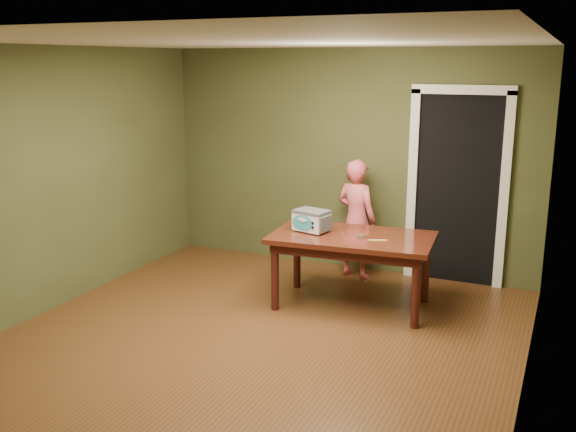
# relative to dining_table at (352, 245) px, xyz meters

# --- Properties ---
(floor) EXTENTS (5.00, 5.00, 0.00)m
(floor) POSITION_rel_dining_table_xyz_m (-0.50, -1.27, -0.65)
(floor) COLOR #593719
(floor) RESTS_ON ground
(room_shell) EXTENTS (4.52, 5.02, 2.61)m
(room_shell) POSITION_rel_dining_table_xyz_m (-0.50, -1.27, 1.06)
(room_shell) COLOR #454F2A
(room_shell) RESTS_ON ground
(doorway) EXTENTS (1.10, 0.66, 2.25)m
(doorway) POSITION_rel_dining_table_xyz_m (0.80, 1.51, 0.41)
(doorway) COLOR black
(doorway) RESTS_ON ground
(dining_table) EXTENTS (1.67, 1.04, 0.75)m
(dining_table) POSITION_rel_dining_table_xyz_m (0.00, 0.00, 0.00)
(dining_table) COLOR #3B170D
(dining_table) RESTS_ON floor
(toy_oven) EXTENTS (0.40, 0.31, 0.22)m
(toy_oven) POSITION_rel_dining_table_xyz_m (-0.43, -0.03, 0.22)
(toy_oven) COLOR #4C4F54
(toy_oven) RESTS_ON dining_table
(baking_pan) EXTENTS (0.10, 0.10, 0.02)m
(baking_pan) POSITION_rel_dining_table_xyz_m (0.10, -0.02, 0.11)
(baking_pan) COLOR silver
(baking_pan) RESTS_ON dining_table
(spatula) EXTENTS (0.18, 0.09, 0.01)m
(spatula) POSITION_rel_dining_table_xyz_m (0.29, -0.09, 0.10)
(spatula) COLOR #E8D665
(spatula) RESTS_ON dining_table
(child) EXTENTS (0.58, 0.46, 1.38)m
(child) POSITION_rel_dining_table_xyz_m (-0.26, 0.90, 0.04)
(child) COLOR #D95960
(child) RESTS_ON floor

